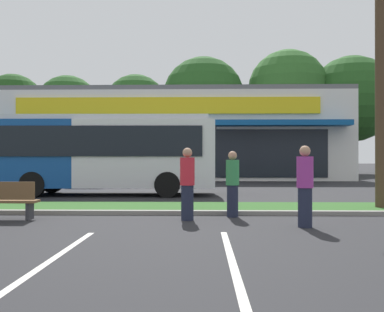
% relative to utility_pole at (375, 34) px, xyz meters
% --- Properties ---
extents(grass_median, '(56.00, 2.20, 0.12)m').
position_rel_utility_pole_xyz_m(grass_median, '(-5.04, 0.24, -5.07)').
color(grass_median, '#2D5B23').
rests_on(grass_median, ground_plane).
extents(curb_lip, '(56.00, 0.24, 0.12)m').
position_rel_utility_pole_xyz_m(curb_lip, '(-5.04, -0.98, -5.07)').
color(curb_lip, gray).
rests_on(curb_lip, ground_plane).
extents(parking_stripe_0, '(0.12, 4.80, 0.01)m').
position_rel_utility_pole_xyz_m(parking_stripe_0, '(-7.26, -6.29, -5.12)').
color(parking_stripe_0, silver).
rests_on(parking_stripe_0, ground_plane).
extents(parking_stripe_1, '(0.12, 4.80, 0.01)m').
position_rel_utility_pole_xyz_m(parking_stripe_1, '(-4.55, -6.14, -5.12)').
color(parking_stripe_1, silver).
rests_on(parking_stripe_1, ground_plane).
extents(storefront_building, '(25.08, 15.34, 6.37)m').
position_rel_utility_pole_xyz_m(storefront_building, '(-7.32, 23.25, -1.94)').
color(storefront_building, silver).
rests_on(storefront_building, ground_plane).
extents(tree_far_left, '(6.42, 6.42, 10.32)m').
position_rel_utility_pole_xyz_m(tree_far_left, '(-24.86, 33.22, 1.97)').
color(tree_far_left, '#473323').
rests_on(tree_far_left, ground_plane).
extents(tree_left, '(5.95, 5.95, 9.36)m').
position_rel_utility_pole_xyz_m(tree_left, '(-17.79, 29.01, 1.24)').
color(tree_left, '#473323').
rests_on(tree_left, ground_plane).
extents(tree_mid_left, '(6.04, 6.04, 9.55)m').
position_rel_utility_pole_xyz_m(tree_mid_left, '(-11.38, 29.64, 1.38)').
color(tree_mid_left, '#473323').
rests_on(tree_mid_left, ground_plane).
extents(tree_mid, '(8.04, 8.04, 11.41)m').
position_rel_utility_pole_xyz_m(tree_mid, '(-4.87, 30.62, 2.25)').
color(tree_mid, '#473323').
rests_on(tree_mid, ground_plane).
extents(tree_mid_right, '(7.67, 7.67, 11.96)m').
position_rel_utility_pole_xyz_m(tree_mid_right, '(3.29, 30.14, 2.98)').
color(tree_mid_right, '#473323').
rests_on(tree_mid_right, ground_plane).
extents(tree_right, '(8.23, 8.23, 11.30)m').
position_rel_utility_pole_xyz_m(tree_right, '(9.36, 30.04, 2.05)').
color(tree_right, '#473323').
rests_on(tree_right, ground_plane).
extents(utility_pole, '(3.12, 2.39, 9.56)m').
position_rel_utility_pole_xyz_m(utility_pole, '(0.00, 0.00, 0.00)').
color(utility_pole, '#4C3826').
rests_on(utility_pole, ground_plane).
extents(city_bus, '(12.41, 2.81, 3.25)m').
position_rel_utility_pole_xyz_m(city_bus, '(-10.66, 5.33, -3.36)').
color(city_bus, '#144793').
rests_on(city_bus, ground_plane).
extents(bus_stop_bench, '(1.60, 0.45, 0.95)m').
position_rel_utility_pole_xyz_m(bus_stop_bench, '(-9.91, -2.00, -4.62)').
color(bus_stop_bench, brown).
rests_on(bus_stop_bench, ground_plane).
extents(car_0, '(4.17, 1.90, 1.55)m').
position_rel_utility_pole_xyz_m(car_0, '(-10.80, 10.87, -4.34)').
color(car_0, navy).
rests_on(car_0, ground_plane).
extents(pedestrian_near_bench, '(0.36, 0.36, 1.79)m').
position_rel_utility_pole_xyz_m(pedestrian_near_bench, '(-5.36, -1.98, -4.23)').
color(pedestrian_near_bench, '#1E2338').
rests_on(pedestrian_near_bench, ground_plane).
extents(pedestrian_by_pole, '(0.35, 0.35, 1.71)m').
position_rel_utility_pole_xyz_m(pedestrian_by_pole, '(-4.20, -1.34, -4.26)').
color(pedestrian_by_pole, '#1E2338').
rests_on(pedestrian_by_pole, ground_plane).
extents(pedestrian_mid, '(0.36, 0.36, 1.81)m').
position_rel_utility_pole_xyz_m(pedestrian_mid, '(-2.71, -3.04, -4.22)').
color(pedestrian_mid, '#1E2338').
rests_on(pedestrian_mid, ground_plane).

